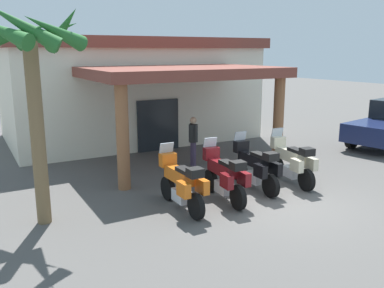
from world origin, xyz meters
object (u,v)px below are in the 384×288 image
Objects in this scene: motorcycle_orange at (182,183)px; motorcycle_maroon at (224,176)px; pedestrian at (193,138)px; motorcycle_black at (256,167)px; motel_building at (130,88)px; motorcycle_cream at (292,162)px; palm_tree_roadside at (31,57)px.

motorcycle_orange is 1.00× the size of motorcycle_maroon.
motorcycle_orange is 4.16m from pedestrian.
motorcycle_maroon is at bearing 105.74° from motorcycle_black.
motorcycle_maroon and motorcycle_black have the same top height.
pedestrian is (-0.19, -5.89, -1.31)m from motel_building.
motorcycle_cream is at bearing -54.74° from pedestrian.
motel_building reaches higher than pedestrian.
motorcycle_cream is (1.31, -9.20, -1.64)m from motel_building.
motorcycle_black is 3.17m from pedestrian.
motel_building is 9.19m from motorcycle_black.
motorcycle_cream is (2.64, 0.09, 0.00)m from motorcycle_maroon.
palm_tree_roadside is at bearing 75.12° from motorcycle_orange.
motorcycle_orange and motorcycle_maroon have the same top height.
motel_building is 5.25× the size of motorcycle_cream.
palm_tree_roadside reaches higher than pedestrian.
motorcycle_maroon is 1.00× the size of motorcycle_cream.
motorcycle_maroon is 2.64m from motorcycle_cream.
motorcycle_maroon is 3.59m from pedestrian.
motorcycle_maroon is 1.00× the size of motorcycle_black.
motorcycle_black is at bearing -75.88° from pedestrian.
motel_building is 5.22× the size of motorcycle_black.
motorcycle_orange is at bearing -103.21° from motel_building.
palm_tree_roadside is (-7.19, 0.97, 3.20)m from motorcycle_cream.
palm_tree_roadside is (-5.87, 0.82, 3.20)m from motorcycle_black.
motel_building is at bearing 5.20° from motorcycle_black.
motorcycle_maroon is at bearing -13.16° from palm_tree_roadside.
motorcycle_cream is 0.43× the size of palm_tree_roadside.
motel_building is 9.43m from motorcycle_cream.
motorcycle_maroon is (-1.33, -9.28, -1.64)m from motel_building.
motorcycle_black is (-0.01, -9.04, -1.64)m from motel_building.
motorcycle_black is at bearing 93.06° from motorcycle_cream.
palm_tree_roadside reaches higher than motel_building.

